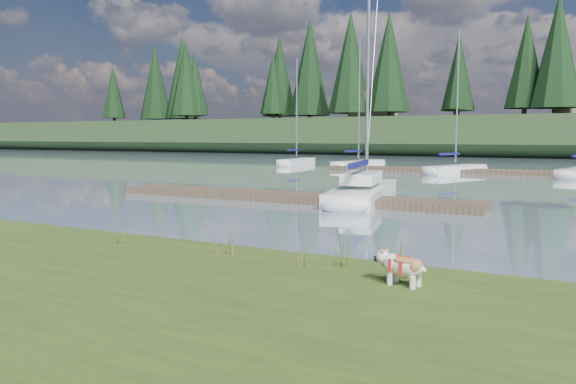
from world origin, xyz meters
The scene contains 23 objects.
ground centered at (0.00, 30.00, 0.00)m, with size 200.00×200.00×0.00m, color #8397AD.
bank centered at (0.00, -6.00, 0.17)m, with size 60.00×9.00×0.35m, color #384C19.
ridge centered at (0.00, 73.00, 2.50)m, with size 200.00×20.00×5.00m, color #1F3319.
bulldog centered at (4.53, -2.96, 0.67)m, with size 0.88×0.45×0.52m.
sailboat_main centered at (-1.44, 11.55, 0.42)m, with size 3.54×9.37×13.19m.
dock_near centered at (-4.00, 9.00, 0.15)m, with size 16.00×2.00×0.30m, color #4C3D2C.
dock_far centered at (2.00, 30.00, 0.15)m, with size 26.00×2.20×0.30m, color #4C3D2C.
sailboat_bg_0 centered at (-16.73, 35.08, 0.33)m, with size 1.77×6.75×9.82m.
sailboat_bg_1 centered at (-10.12, 34.07, 0.33)m, with size 2.73×7.43×10.96m.
sailboat_bg_2 centered at (-1.13, 30.03, 0.33)m, with size 3.79×6.65×10.16m.
weed_0 centered at (0.84, -2.36, 0.61)m, with size 0.17×0.14×0.61m.
weed_1 centered at (0.54, -2.50, 0.57)m, with size 0.17×0.14×0.53m.
weed_2 centered at (3.19, -2.21, 0.68)m, with size 0.17×0.14×0.79m.
weed_3 centered at (-1.86, -2.54, 0.58)m, with size 0.17×0.14×0.54m.
weed_4 centered at (2.58, -2.58, 0.50)m, with size 0.17×0.14×0.36m.
weed_5 centered at (4.43, -2.55, 0.65)m, with size 0.17×0.14×0.70m.
mud_lip centered at (0.00, -1.60, 0.07)m, with size 60.00×0.50×0.14m, color #33281C.
conifer_0 centered at (-55.00, 67.00, 12.64)m, with size 5.72×5.72×14.15m.
conifer_1 centered at (-40.00, 71.00, 11.28)m, with size 4.40×4.40×11.30m.
conifer_2 centered at (-25.00, 68.00, 13.54)m, with size 6.60×6.60×16.05m.
conifer_3 centered at (-10.00, 72.00, 11.74)m, with size 4.84×4.84×12.25m.
conifer_4 centered at (3.00, 66.00, 13.09)m, with size 6.16×6.16×15.10m.
house_0 centered at (-22.00, 70.00, 7.31)m, with size 6.30×5.30×4.65m.
Camera 1 is at (7.01, -11.37, 2.68)m, focal length 35.00 mm.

